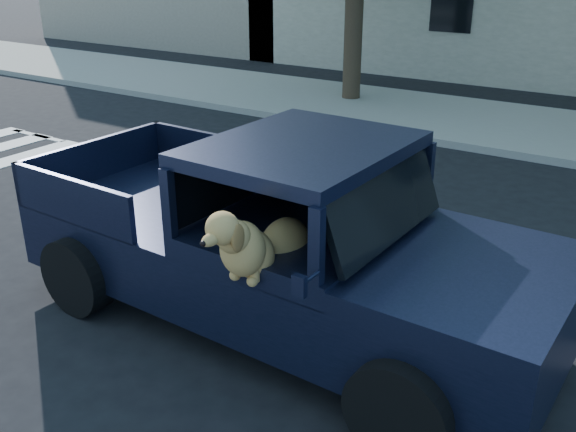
{
  "coord_description": "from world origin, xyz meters",
  "views": [
    {
      "loc": [
        3.37,
        -4.53,
        3.61
      ],
      "look_at": [
        0.49,
        -0.13,
        1.4
      ],
      "focal_mm": 40.0,
      "sensor_mm": 36.0,
      "label": 1
    }
  ],
  "objects": [
    {
      "name": "pickup_truck",
      "position": [
        0.05,
        0.25,
        0.67
      ],
      "size": [
        5.58,
        2.9,
        1.98
      ],
      "rotation": [
        0.0,
        0.0,
        -0.03
      ],
      "color": "black",
      "rests_on": "ground"
    },
    {
      "name": "far_sidewalk",
      "position": [
        0.0,
        9.2,
        0.07
      ],
      "size": [
        60.0,
        4.0,
        0.15
      ],
      "primitive_type": "cube",
      "color": "gray",
      "rests_on": "ground"
    },
    {
      "name": "ground",
      "position": [
        0.0,
        0.0,
        0.0
      ],
      "size": [
        120.0,
        120.0,
        0.0
      ],
      "primitive_type": "plane",
      "color": "black",
      "rests_on": "ground"
    },
    {
      "name": "lane_stripes",
      "position": [
        2.0,
        3.4,
        0.01
      ],
      "size": [
        21.6,
        0.14,
        0.01
      ],
      "primitive_type": null,
      "color": "silver",
      "rests_on": "ground"
    }
  ]
}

